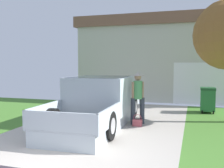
{
  "coord_description": "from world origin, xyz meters",
  "views": [
    {
      "loc": [
        2.85,
        -4.3,
        2.08
      ],
      "look_at": [
        0.21,
        4.13,
        1.4
      ],
      "focal_mm": 41.9,
      "sensor_mm": 36.0,
      "label": 1
    }
  ],
  "objects_px": {
    "wheeled_trash_bin": "(208,99)",
    "handbag": "(137,122)",
    "house_with_garage": "(176,59)",
    "pickup_truck": "(99,103)",
    "person_with_hat": "(138,95)"
  },
  "relations": [
    {
      "from": "pickup_truck",
      "to": "handbag",
      "type": "relative_size",
      "value": 13.04
    },
    {
      "from": "handbag",
      "to": "wheeled_trash_bin",
      "type": "bearing_deg",
      "value": 54.22
    },
    {
      "from": "pickup_truck",
      "to": "person_with_hat",
      "type": "distance_m",
      "value": 1.35
    },
    {
      "from": "person_with_hat",
      "to": "handbag",
      "type": "height_order",
      "value": "person_with_hat"
    },
    {
      "from": "person_with_hat",
      "to": "house_with_garage",
      "type": "bearing_deg",
      "value": -130.71
    },
    {
      "from": "wheeled_trash_bin",
      "to": "person_with_hat",
      "type": "bearing_deg",
      "value": -129.0
    },
    {
      "from": "person_with_hat",
      "to": "wheeled_trash_bin",
      "type": "distance_m",
      "value": 3.86
    },
    {
      "from": "wheeled_trash_bin",
      "to": "handbag",
      "type": "bearing_deg",
      "value": -125.78
    },
    {
      "from": "pickup_truck",
      "to": "house_with_garage",
      "type": "distance_m",
      "value": 9.3
    },
    {
      "from": "person_with_hat",
      "to": "wheeled_trash_bin",
      "type": "relative_size",
      "value": 1.68
    },
    {
      "from": "pickup_truck",
      "to": "wheeled_trash_bin",
      "type": "height_order",
      "value": "pickup_truck"
    },
    {
      "from": "handbag",
      "to": "wheeled_trash_bin",
      "type": "height_order",
      "value": "wheeled_trash_bin"
    },
    {
      "from": "wheeled_trash_bin",
      "to": "house_with_garage",
      "type": "bearing_deg",
      "value": 106.89
    },
    {
      "from": "house_with_garage",
      "to": "pickup_truck",
      "type": "bearing_deg",
      "value": -102.53
    },
    {
      "from": "pickup_truck",
      "to": "wheeled_trash_bin",
      "type": "bearing_deg",
      "value": 40.5
    }
  ]
}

